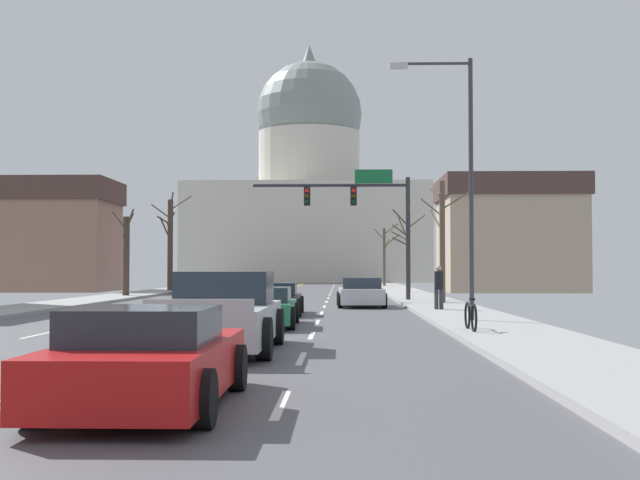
# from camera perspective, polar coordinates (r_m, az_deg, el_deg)

# --- Properties ---
(ground) EXTENTS (20.00, 180.00, 0.20)m
(ground) POSITION_cam_1_polar(r_m,az_deg,el_deg) (24.37, -8.61, -5.93)
(ground) COLOR #4F4F55
(signal_gantry) EXTENTS (7.91, 0.41, 6.54)m
(signal_gantry) POSITION_cam_1_polar(r_m,az_deg,el_deg) (41.06, 3.04, 2.31)
(signal_gantry) COLOR #28282D
(signal_gantry) RESTS_ON ground
(street_lamp_right) EXTENTS (2.54, 0.24, 7.97)m
(street_lamp_right) POSITION_cam_1_polar(r_m,az_deg,el_deg) (25.25, 9.74, 5.29)
(street_lamp_right) COLOR #333338
(street_lamp_right) RESTS_ON ground
(capitol_building) EXTENTS (30.04, 23.56, 31.39)m
(capitol_building) POSITION_cam_1_polar(r_m,az_deg,el_deg) (107.42, -0.77, 2.72)
(capitol_building) COLOR beige
(capitol_building) RESTS_ON ground
(sedan_near_00) EXTENTS (2.17, 4.26, 1.29)m
(sedan_near_00) POSITION_cam_1_polar(r_m,az_deg,el_deg) (36.07, 2.88, -3.75)
(sedan_near_00) COLOR silver
(sedan_near_00) RESTS_ON ground
(sedan_near_01) EXTENTS (2.07, 4.54, 1.18)m
(sedan_near_01) POSITION_cam_1_polar(r_m,az_deg,el_deg) (30.04, -3.16, -4.19)
(sedan_near_01) COLOR black
(sedan_near_01) RESTS_ON ground
(sedan_near_02) EXTENTS (2.02, 4.69, 1.15)m
(sedan_near_02) POSITION_cam_1_polar(r_m,az_deg,el_deg) (24.04, -3.96, -4.75)
(sedan_near_02) COLOR #1E7247
(sedan_near_02) RESTS_ON ground
(pickup_truck_near_03) EXTENTS (2.39, 5.32, 1.63)m
(pickup_truck_near_03) POSITION_cam_1_polar(r_m,az_deg,el_deg) (17.01, -6.92, -5.27)
(pickup_truck_near_03) COLOR #ADB2B7
(pickup_truck_near_03) RESTS_ON ground
(sedan_near_04) EXTENTS (2.07, 4.37, 1.23)m
(sedan_near_04) POSITION_cam_1_polar(r_m,az_deg,el_deg) (10.31, -11.96, -8.22)
(sedan_near_04) COLOR #B71414
(sedan_near_04) RESTS_ON ground
(sedan_oncoming_00) EXTENTS (2.13, 4.31, 1.20)m
(sedan_oncoming_00) POSITION_cam_1_polar(r_m,az_deg,el_deg) (46.65, -5.80, -3.38)
(sedan_oncoming_00) COLOR #6B6056
(sedan_oncoming_00) RESTS_ON ground
(sedan_oncoming_01) EXTENTS (1.98, 4.56, 1.18)m
(sedan_oncoming_01) POSITION_cam_1_polar(r_m,az_deg,el_deg) (55.32, -8.21, -3.15)
(sedan_oncoming_01) COLOR #6B6056
(sedan_oncoming_01) RESTS_ON ground
(sedan_oncoming_02) EXTENTS (2.11, 4.56, 1.21)m
(sedan_oncoming_02) POSITION_cam_1_polar(r_m,az_deg,el_deg) (64.11, -7.04, -2.98)
(sedan_oncoming_02) COLOR navy
(sedan_oncoming_02) RESTS_ON ground
(flank_building_00) EXTENTS (12.84, 6.97, 8.24)m
(flank_building_00) POSITION_cam_1_polar(r_m,az_deg,el_deg) (64.06, -19.75, 0.34)
(flank_building_00) COLOR #8C6656
(flank_building_00) RESTS_ON ground
(flank_building_02) EXTENTS (9.96, 8.69, 8.32)m
(flank_building_02) POSITION_cam_1_polar(r_m,az_deg,el_deg) (61.11, 13.04, 0.41)
(flank_building_02) COLOR tan
(flank_building_02) RESTS_ON ground
(bare_tree_00) EXTENTS (2.28, 1.98, 6.04)m
(bare_tree_00) POSITION_cam_1_polar(r_m,az_deg,el_deg) (55.10, 6.14, -0.47)
(bare_tree_00) COLOR #4C3D2D
(bare_tree_00) RESTS_ON ground
(bare_tree_01) EXTENTS (3.02, 1.86, 7.06)m
(bare_tree_01) POSITION_cam_1_polar(r_m,az_deg,el_deg) (58.74, -10.44, -0.14)
(bare_tree_01) COLOR #423328
(bare_tree_01) RESTS_ON ground
(bare_tree_02) EXTENTS (2.49, 2.18, 5.75)m
(bare_tree_02) POSITION_cam_1_polar(r_m,az_deg,el_deg) (38.04, 8.54, 0.26)
(bare_tree_02) COLOR brown
(bare_tree_02) RESTS_ON ground
(bare_tree_03) EXTENTS (1.32, 2.94, 4.98)m
(bare_tree_03) POSITION_cam_1_polar(r_m,az_deg,el_deg) (48.43, -13.39, -0.90)
(bare_tree_03) COLOR #423328
(bare_tree_03) RESTS_ON ground
(bare_tree_04) EXTENTS (2.38, 1.71, 5.59)m
(bare_tree_04) POSITION_cam_1_polar(r_m,az_deg,el_deg) (73.53, 4.56, -0.95)
(bare_tree_04) COLOR brown
(bare_tree_04) RESTS_ON ground
(pedestrian_00) EXTENTS (0.35, 0.34, 1.67)m
(pedestrian_00) POSITION_cam_1_polar(r_m,az_deg,el_deg) (31.45, 8.30, -3.13)
(pedestrian_00) COLOR #33333D
(pedestrian_00) RESTS_ON ground
(bicycle_parked) EXTENTS (0.12, 1.77, 0.85)m
(bicycle_parked) POSITION_cam_1_polar(r_m,az_deg,el_deg) (21.09, 10.48, -5.26)
(bicycle_parked) COLOR black
(bicycle_parked) RESTS_ON ground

